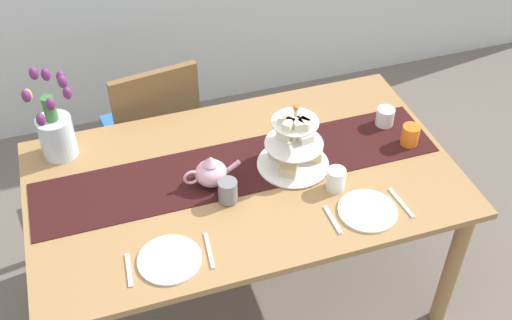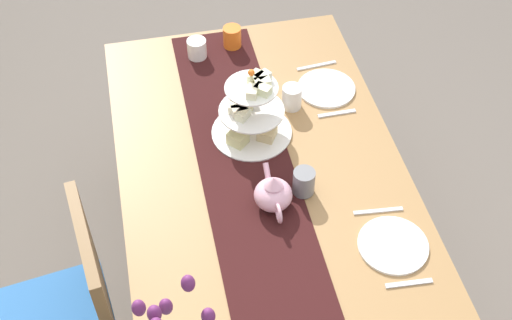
{
  "view_description": "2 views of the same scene",
  "coord_description": "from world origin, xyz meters",
  "px_view_note": "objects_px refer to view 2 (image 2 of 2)",
  "views": [
    {
      "loc": [
        -0.54,
        -1.81,
        2.5
      ],
      "look_at": [
        0.06,
        0.0,
        0.82
      ],
      "focal_mm": 44.3,
      "sensor_mm": 36.0,
      "label": 1
    },
    {
      "loc": [
        -1.53,
        0.36,
        2.56
      ],
      "look_at": [
        0.01,
        0.03,
        0.83
      ],
      "focal_mm": 47.74,
      "sensor_mm": 36.0,
      "label": 2
    }
  ],
  "objects_px": {
    "cream_jug": "(197,49)",
    "mug_orange": "(232,37)",
    "dining_table": "(264,193)",
    "dinner_plate_left": "(393,245)",
    "knife_right": "(316,66)",
    "mug_grey": "(304,182)",
    "tiered_cake_stand": "(251,113)",
    "teapot": "(273,194)",
    "fork_left": "(409,283)",
    "fork_right": "(337,113)",
    "knife_left": "(378,211)",
    "chair_left": "(70,312)",
    "dinner_plate_right": "(326,88)",
    "mug_white_text": "(292,97)"
  },
  "relations": [
    {
      "from": "chair_left",
      "to": "dinner_plate_left",
      "type": "relative_size",
      "value": 3.96
    },
    {
      "from": "fork_left",
      "to": "dinner_plate_right",
      "type": "relative_size",
      "value": 0.65
    },
    {
      "from": "mug_orange",
      "to": "chair_left",
      "type": "bearing_deg",
      "value": 142.58
    },
    {
      "from": "fork_left",
      "to": "mug_grey",
      "type": "relative_size",
      "value": 1.58
    },
    {
      "from": "mug_grey",
      "to": "fork_left",
      "type": "bearing_deg",
      "value": -152.19
    },
    {
      "from": "teapot",
      "to": "dinner_plate_left",
      "type": "height_order",
      "value": "teapot"
    },
    {
      "from": "chair_left",
      "to": "mug_white_text",
      "type": "relative_size",
      "value": 9.58
    },
    {
      "from": "chair_left",
      "to": "mug_orange",
      "type": "bearing_deg",
      "value": -37.42
    },
    {
      "from": "cream_jug",
      "to": "fork_right",
      "type": "relative_size",
      "value": 0.57
    },
    {
      "from": "dining_table",
      "to": "fork_right",
      "type": "relative_size",
      "value": 11.57
    },
    {
      "from": "dinner_plate_left",
      "to": "fork_right",
      "type": "bearing_deg",
      "value": 0.0
    },
    {
      "from": "fork_right",
      "to": "mug_grey",
      "type": "relative_size",
      "value": 1.58
    },
    {
      "from": "dinner_plate_right",
      "to": "mug_orange",
      "type": "bearing_deg",
      "value": 42.23
    },
    {
      "from": "dining_table",
      "to": "mug_grey",
      "type": "xyz_separation_m",
      "value": [
        -0.1,
        -0.12,
        0.15
      ]
    },
    {
      "from": "mug_orange",
      "to": "tiered_cake_stand",
      "type": "bearing_deg",
      "value": 176.81
    },
    {
      "from": "dinner_plate_left",
      "to": "knife_left",
      "type": "relative_size",
      "value": 1.35
    },
    {
      "from": "dining_table",
      "to": "mug_grey",
      "type": "bearing_deg",
      "value": -130.11
    },
    {
      "from": "tiered_cake_stand",
      "to": "fork_left",
      "type": "xyz_separation_m",
      "value": [
        -0.74,
        -0.34,
        -0.1
      ]
    },
    {
      "from": "chair_left",
      "to": "mug_grey",
      "type": "distance_m",
      "value": 0.91
    },
    {
      "from": "mug_grey",
      "to": "mug_orange",
      "type": "height_order",
      "value": "mug_grey"
    },
    {
      "from": "mug_grey",
      "to": "dining_table",
      "type": "bearing_deg",
      "value": 49.89
    },
    {
      "from": "teapot",
      "to": "chair_left",
      "type": "bearing_deg",
      "value": 99.27
    },
    {
      "from": "teapot",
      "to": "fork_left",
      "type": "height_order",
      "value": "teapot"
    },
    {
      "from": "teapot",
      "to": "knife_left",
      "type": "xyz_separation_m",
      "value": [
        -0.1,
        -0.34,
        -0.06
      ]
    },
    {
      "from": "dining_table",
      "to": "knife_left",
      "type": "xyz_separation_m",
      "value": [
        -0.24,
        -0.34,
        0.1
      ]
    },
    {
      "from": "chair_left",
      "to": "dining_table",
      "type": "bearing_deg",
      "value": -70.94
    },
    {
      "from": "teapot",
      "to": "mug_white_text",
      "type": "xyz_separation_m",
      "value": [
        0.46,
        -0.18,
        -0.01
      ]
    },
    {
      "from": "tiered_cake_stand",
      "to": "chair_left",
      "type": "bearing_deg",
      "value": 122.71
    },
    {
      "from": "teapot",
      "to": "dinner_plate_left",
      "type": "bearing_deg",
      "value": -125.83
    },
    {
      "from": "mug_white_text",
      "to": "knife_left",
      "type": "bearing_deg",
      "value": -164.13
    },
    {
      "from": "knife_left",
      "to": "mug_grey",
      "type": "xyz_separation_m",
      "value": [
        0.14,
        0.23,
        0.05
      ]
    },
    {
      "from": "knife_left",
      "to": "fork_left",
      "type": "bearing_deg",
      "value": 180.0
    },
    {
      "from": "knife_left",
      "to": "fork_right",
      "type": "xyz_separation_m",
      "value": [
        0.48,
        0.0,
        0.0
      ]
    },
    {
      "from": "knife_right",
      "to": "cream_jug",
      "type": "bearing_deg",
      "value": 70.98
    },
    {
      "from": "teapot",
      "to": "fork_left",
      "type": "relative_size",
      "value": 1.59
    },
    {
      "from": "knife_right",
      "to": "mug_orange",
      "type": "bearing_deg",
      "value": 57.37
    },
    {
      "from": "fork_left",
      "to": "dining_table",
      "type": "bearing_deg",
      "value": 33.01
    },
    {
      "from": "dinner_plate_right",
      "to": "tiered_cake_stand",
      "type": "bearing_deg",
      "value": 117.37
    },
    {
      "from": "knife_right",
      "to": "mug_orange",
      "type": "distance_m",
      "value": 0.38
    },
    {
      "from": "dinner_plate_right",
      "to": "mug_orange",
      "type": "relative_size",
      "value": 2.42
    },
    {
      "from": "chair_left",
      "to": "mug_orange",
      "type": "xyz_separation_m",
      "value": [
        0.99,
        -0.76,
        0.29
      ]
    },
    {
      "from": "cream_jug",
      "to": "mug_orange",
      "type": "relative_size",
      "value": 0.89
    },
    {
      "from": "tiered_cake_stand",
      "to": "mug_orange",
      "type": "xyz_separation_m",
      "value": [
        0.52,
        -0.03,
        -0.06
      ]
    },
    {
      "from": "knife_left",
      "to": "mug_grey",
      "type": "distance_m",
      "value": 0.27
    },
    {
      "from": "tiered_cake_stand",
      "to": "knife_right",
      "type": "xyz_separation_m",
      "value": [
        0.32,
        -0.34,
        -0.1
      ]
    },
    {
      "from": "dining_table",
      "to": "dinner_plate_left",
      "type": "bearing_deg",
      "value": -138.09
    },
    {
      "from": "tiered_cake_stand",
      "to": "teapot",
      "type": "relative_size",
      "value": 1.28
    },
    {
      "from": "tiered_cake_stand",
      "to": "knife_left",
      "type": "xyz_separation_m",
      "value": [
        -0.45,
        -0.34,
        -0.1
      ]
    },
    {
      "from": "dining_table",
      "to": "mug_orange",
      "type": "bearing_deg",
      "value": -2.08
    },
    {
      "from": "fork_right",
      "to": "teapot",
      "type": "bearing_deg",
      "value": 138.29
    }
  ]
}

